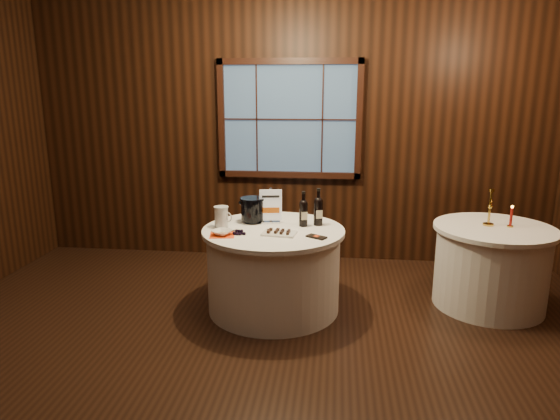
# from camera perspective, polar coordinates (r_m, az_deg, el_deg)

# --- Properties ---
(ground) EXTENTS (6.00, 6.00, 0.00)m
(ground) POSITION_cam_1_polar(r_m,az_deg,el_deg) (3.88, -2.68, -17.34)
(ground) COLOR black
(ground) RESTS_ON ground
(back_wall) EXTENTS (6.00, 0.10, 3.00)m
(back_wall) POSITION_cam_1_polar(r_m,az_deg,el_deg) (5.80, 1.10, 9.29)
(back_wall) COLOR black
(back_wall) RESTS_ON ground
(main_table) EXTENTS (1.28, 1.28, 0.77)m
(main_table) POSITION_cam_1_polar(r_m,az_deg,el_deg) (4.60, -0.74, -6.75)
(main_table) COLOR white
(main_table) RESTS_ON ground
(side_table) EXTENTS (1.08, 1.08, 0.77)m
(side_table) POSITION_cam_1_polar(r_m,az_deg,el_deg) (5.06, 22.94, -5.93)
(side_table) COLOR white
(side_table) RESTS_ON ground
(sign_stand) EXTENTS (0.21, 0.12, 0.33)m
(sign_stand) POSITION_cam_1_polar(r_m,az_deg,el_deg) (4.64, -1.08, -0.15)
(sign_stand) COLOR silver
(sign_stand) RESTS_ON main_table
(port_bottle_left) EXTENTS (0.08, 0.09, 0.32)m
(port_bottle_left) POSITION_cam_1_polar(r_m,az_deg,el_deg) (4.54, 2.68, -0.13)
(port_bottle_left) COLOR black
(port_bottle_left) RESTS_ON main_table
(port_bottle_right) EXTENTS (0.08, 0.09, 0.34)m
(port_bottle_right) POSITION_cam_1_polar(r_m,az_deg,el_deg) (4.58, 4.40, 0.08)
(port_bottle_right) COLOR black
(port_bottle_right) RESTS_ON main_table
(ice_bucket) EXTENTS (0.23, 0.23, 0.24)m
(ice_bucket) POSITION_cam_1_polar(r_m,az_deg,el_deg) (4.67, -3.15, 0.07)
(ice_bucket) COLOR black
(ice_bucket) RESTS_ON main_table
(chocolate_plate) EXTENTS (0.31, 0.23, 0.04)m
(chocolate_plate) POSITION_cam_1_polar(r_m,az_deg,el_deg) (4.31, -0.10, -2.59)
(chocolate_plate) COLOR white
(chocolate_plate) RESTS_ON main_table
(chocolate_box) EXTENTS (0.19, 0.16, 0.01)m
(chocolate_box) POSITION_cam_1_polar(r_m,az_deg,el_deg) (4.23, 4.19, -3.08)
(chocolate_box) COLOR black
(chocolate_box) RESTS_ON main_table
(grape_bunch) EXTENTS (0.18, 0.08, 0.04)m
(grape_bunch) POSITION_cam_1_polar(r_m,az_deg,el_deg) (4.31, -4.71, -2.54)
(grape_bunch) COLOR black
(grape_bunch) RESTS_ON main_table
(glass_pitcher) EXTENTS (0.18, 0.13, 0.19)m
(glass_pitcher) POSITION_cam_1_polar(r_m,az_deg,el_deg) (4.54, -6.70, -0.76)
(glass_pitcher) COLOR silver
(glass_pitcher) RESTS_ON main_table
(orange_napkin) EXTENTS (0.24, 0.24, 0.00)m
(orange_napkin) POSITION_cam_1_polar(r_m,az_deg,el_deg) (4.32, -6.63, -2.84)
(orange_napkin) COLOR #FF4915
(orange_napkin) RESTS_ON main_table
(cracker_bowl) EXTENTS (0.21, 0.21, 0.04)m
(cracker_bowl) POSITION_cam_1_polar(r_m,az_deg,el_deg) (4.31, -6.64, -2.56)
(cracker_bowl) COLOR white
(cracker_bowl) RESTS_ON orange_napkin
(brass_candlestick) EXTENTS (0.10, 0.10, 0.34)m
(brass_candlestick) POSITION_cam_1_polar(r_m,az_deg,el_deg) (4.94, 22.82, -0.24)
(brass_candlestick) COLOR gold
(brass_candlestick) RESTS_ON side_table
(red_candle) EXTENTS (0.05, 0.05, 0.20)m
(red_candle) POSITION_cam_1_polar(r_m,az_deg,el_deg) (4.98, 24.89, -0.88)
(red_candle) COLOR gold
(red_candle) RESTS_ON side_table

